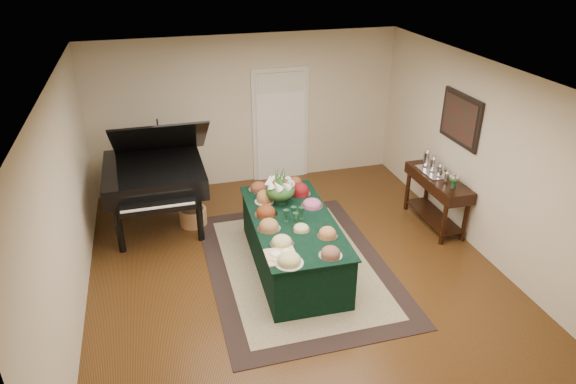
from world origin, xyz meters
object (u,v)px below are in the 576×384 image
object	(u,v)px
floral_centerpiece	(280,187)
mahogany_sideboard	(437,188)
grand_piano	(155,174)
buffet_table	(293,243)

from	to	relation	value
floral_centerpiece	mahogany_sideboard	xyz separation A→B (m)	(2.54, 0.03, -0.36)
floral_centerpiece	mahogany_sideboard	world-z (taller)	floral_centerpiece
grand_piano	buffet_table	bearing A→B (deg)	-44.00
buffet_table	mahogany_sideboard	world-z (taller)	mahogany_sideboard
buffet_table	grand_piano	xyz separation A→B (m)	(-1.72, 1.67, 0.53)
floral_centerpiece	grand_piano	world-z (taller)	grand_piano
floral_centerpiece	buffet_table	bearing A→B (deg)	-85.06
floral_centerpiece	mahogany_sideboard	size ratio (longest dim) A/B	0.32
grand_piano	mahogany_sideboard	world-z (taller)	grand_piano
buffet_table	grand_piano	size ratio (longest dim) A/B	1.28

